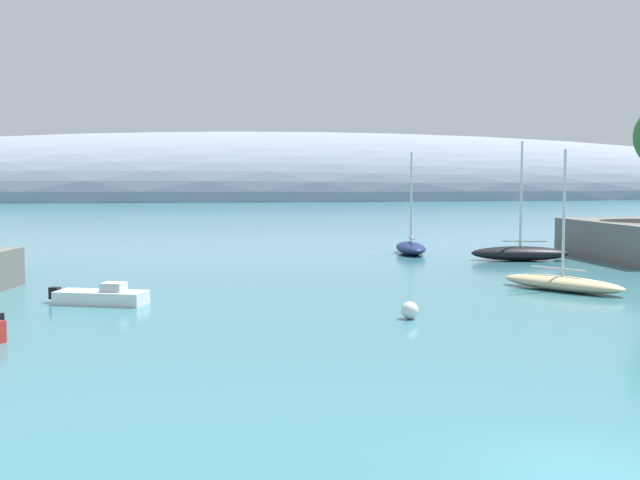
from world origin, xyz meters
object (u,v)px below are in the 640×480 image
object	(u,v)px
sailboat_sand_outer_mooring	(562,282)
motorboat_white_alongside_breakwater	(101,297)
sailboat_black_end_of_line	(520,253)
mooring_buoy_white	(410,310)
sailboat_navy_near_shore	(411,247)

from	to	relation	value
sailboat_sand_outer_mooring	motorboat_white_alongside_breakwater	distance (m)	22.48
sailboat_black_end_of_line	motorboat_white_alongside_breakwater	world-z (taller)	sailboat_black_end_of_line
sailboat_sand_outer_mooring	motorboat_white_alongside_breakwater	world-z (taller)	sailboat_sand_outer_mooring
motorboat_white_alongside_breakwater	mooring_buoy_white	size ratio (longest dim) A/B	6.46
sailboat_navy_near_shore	motorboat_white_alongside_breakwater	xyz separation A→B (m)	(-20.14, -20.53, -0.16)
sailboat_navy_near_shore	sailboat_black_end_of_line	world-z (taller)	sailboat_black_end_of_line
sailboat_navy_near_shore	mooring_buoy_white	size ratio (longest dim) A/B	10.72
motorboat_white_alongside_breakwater	sailboat_black_end_of_line	bearing A→B (deg)	48.82
sailboat_sand_outer_mooring	motorboat_white_alongside_breakwater	bearing A→B (deg)	-121.61
sailboat_black_end_of_line	sailboat_sand_outer_mooring	bearing A→B (deg)	87.90
sailboat_black_end_of_line	motorboat_white_alongside_breakwater	bearing A→B (deg)	42.32
sailboat_sand_outer_mooring	sailboat_black_end_of_line	bearing A→B (deg)	131.48
sailboat_sand_outer_mooring	mooring_buoy_white	size ratio (longest dim) A/B	10.05
sailboat_black_end_of_line	sailboat_navy_near_shore	bearing A→B (deg)	-30.51
sailboat_navy_near_shore	mooring_buoy_white	xyz separation A→B (m)	(-7.42, -26.36, -0.15)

